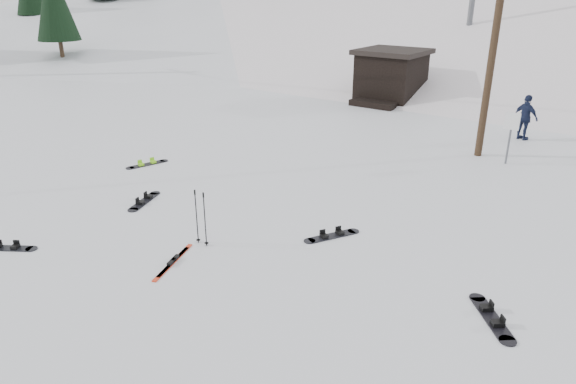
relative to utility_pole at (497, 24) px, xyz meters
The scene contains 15 objects.
ground 14.90m from the utility_pole, 98.13° to the right, with size 200.00×200.00×0.00m, color white.
ski_slope 44.31m from the utility_pole, 92.79° to the left, with size 60.00×75.00×45.00m, color white.
ridge_left 53.35m from the utility_pole, 138.18° to the left, with size 34.00×85.00×38.00m, color white.
treeline_left 44.65m from the utility_pole, 144.16° to the left, with size 20.00×64.00×10.00m, color black, non-canonical shape.
utility_pole is the anchor object (origin of this frame).
trail_sign 3.60m from the utility_pole, 21.04° to the right, with size 0.50×0.09×1.85m.
lift_hut 10.40m from the utility_pole, 135.24° to the left, with size 3.40×4.10×2.75m.
hero_skis 13.40m from the utility_pole, 104.36° to the right, with size 0.71×1.69×0.09m.
ski_poles 12.25m from the utility_pole, 106.15° to the right, with size 0.38×0.10×1.39m.
board_scatter_a 16.35m from the utility_pole, 115.91° to the right, with size 1.30×0.95×0.10m.
board_scatter_b 12.99m from the utility_pole, 122.34° to the right, with size 0.78×1.50×0.11m.
board_scatter_c 12.97m from the utility_pole, 138.59° to the right, with size 0.62×1.52×0.11m.
board_scatter_d 11.58m from the utility_pole, 71.39° to the right, with size 1.18×1.36×0.12m.
board_scatter_f 10.10m from the utility_pole, 95.59° to the right, with size 0.89×1.41×0.11m.
skier_navy 5.00m from the utility_pole, 75.99° to the left, with size 1.08×0.45×1.84m, color #18203E.
Camera 1 is at (7.07, -4.90, 5.88)m, focal length 32.00 mm.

